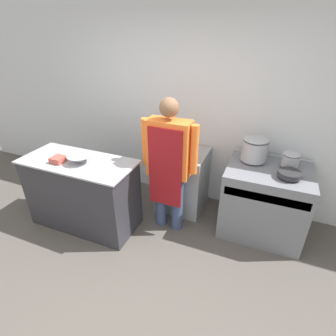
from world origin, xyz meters
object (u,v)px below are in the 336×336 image
(stove, at_px, (264,201))
(saute_pan, at_px, (290,174))
(mixing_bowl, at_px, (80,159))
(stock_pot, at_px, (255,149))
(person_cook, at_px, (169,160))
(sauce_pot, at_px, (291,159))
(plastic_tub, at_px, (58,160))
(fridge_unit, at_px, (183,180))

(stove, height_order, saute_pan, saute_pan)
(mixing_bowl, bearing_deg, stock_pot, 25.41)
(stove, distance_m, saute_pan, 0.54)
(person_cook, distance_m, stock_pot, 1.02)
(stock_pot, bearing_deg, stove, -32.10)
(stove, height_order, sauce_pot, sauce_pot)
(saute_pan, bearing_deg, mixing_bowl, -164.80)
(stock_pot, bearing_deg, plastic_tub, -155.29)
(stove, xyz_separation_m, mixing_bowl, (-2.06, -0.74, 0.52))
(mixing_bowl, relative_size, plastic_tub, 1.92)
(plastic_tub, xyz_separation_m, saute_pan, (2.49, 0.69, -0.02))
(stove, height_order, stock_pot, stock_pot)
(fridge_unit, bearing_deg, mixing_bowl, -138.97)
(plastic_tub, bearing_deg, stock_pot, 24.71)
(stock_pot, xyz_separation_m, saute_pan, (0.40, -0.27, -0.11))
(stock_pot, bearing_deg, fridge_unit, -178.07)
(mixing_bowl, bearing_deg, person_cook, 20.75)
(fridge_unit, relative_size, stock_pot, 2.83)
(person_cook, xyz_separation_m, plastic_tub, (-1.20, -0.45, -0.01))
(fridge_unit, distance_m, saute_pan, 1.39)
(fridge_unit, height_order, person_cook, person_cook)
(mixing_bowl, distance_m, saute_pan, 2.33)
(stove, distance_m, stock_pot, 0.65)
(stove, height_order, fridge_unit, stove)
(stove, xyz_separation_m, sauce_pot, (0.19, 0.13, 0.54))
(stove, bearing_deg, mixing_bowl, -160.17)
(fridge_unit, distance_m, mixing_bowl, 1.40)
(stock_pot, height_order, sauce_pot, stock_pot)
(fridge_unit, relative_size, saute_pan, 3.46)
(stock_pot, bearing_deg, mixing_bowl, -154.59)
(plastic_tub, height_order, saute_pan, plastic_tub)
(mixing_bowl, height_order, stock_pot, stock_pot)
(mixing_bowl, height_order, sauce_pot, sauce_pot)
(saute_pan, bearing_deg, fridge_unit, 169.51)
(sauce_pot, bearing_deg, saute_pan, -90.00)
(mixing_bowl, distance_m, plastic_tub, 0.26)
(stove, height_order, plastic_tub, plastic_tub)
(stock_pot, relative_size, saute_pan, 1.22)
(mixing_bowl, bearing_deg, plastic_tub, -160.81)
(person_cook, height_order, saute_pan, person_cook)
(stove, bearing_deg, saute_pan, -34.73)
(fridge_unit, relative_size, mixing_bowl, 3.02)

